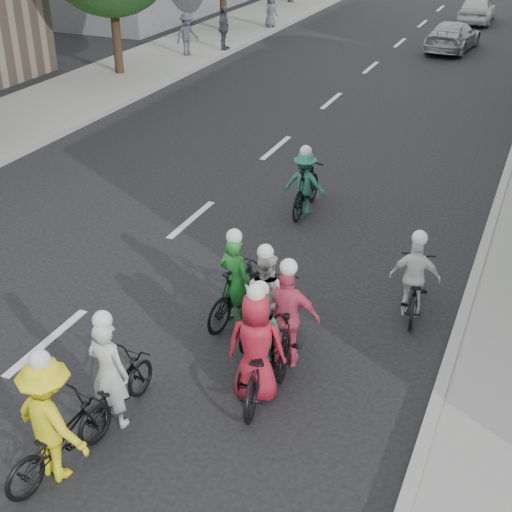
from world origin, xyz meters
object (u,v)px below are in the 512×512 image
Objects in this scene: cyclist_7 at (305,186)px; spectator_0 at (187,34)px; cyclist_4 at (258,356)px; cyclist_6 at (266,304)px; follow_car_lead at (453,36)px; spectator_2 at (271,11)px; cyclist_2 at (54,428)px; cyclist_3 at (288,325)px; cyclist_5 at (237,289)px; cyclist_8 at (415,285)px; spectator_1 at (224,28)px; cyclist_0 at (113,385)px; cyclist_1 at (261,340)px; follow_car_trail at (477,9)px.

spectator_0 is at bearing -54.67° from cyclist_7.
cyclist_7 is (-1.46, 6.14, -0.02)m from cyclist_4.
follow_car_lead is at bearing -80.84° from cyclist_6.
follow_car_lead is (-1.25, 24.14, -0.05)m from cyclist_4.
cyclist_4 is 24.18m from follow_car_lead.
spectator_2 is (-9.57, 23.91, 0.30)m from cyclist_6.
cyclist_2 reaches higher than cyclist_3.
cyclist_4 reaches higher than follow_car_lead.
cyclist_5 is 0.97× the size of cyclist_6.
cyclist_3 is 0.79m from cyclist_6.
cyclist_6 is 1.11× the size of spectator_0.
cyclist_6 is 22.77m from follow_car_lead.
cyclist_2 is at bearing 43.29° from cyclist_4.
spectator_0 is at bearing -71.11° from cyclist_4.
cyclist_6 is at bearing -124.67° from spectator_0.
cyclist_6 is 1.23× the size of spectator_2.
cyclist_5 is at bearing 92.96° from cyclist_7.
cyclist_8 is 1.00× the size of spectator_1.
spectator_2 is (-8.95, 23.69, 0.28)m from cyclist_5.
cyclist_6 is 20.75m from spectator_1.
cyclist_3 is at bearing -125.56° from cyclist_0.
cyclist_7 is (0.10, 7.42, 0.05)m from cyclist_0.
cyclist_4 is at bearing -114.18° from cyclist_2.
cyclist_0 reaches higher than cyclist_5.
follow_car_lead is 9.67m from spectator_1.
cyclist_2 is at bearing 78.97° from cyclist_6.
cyclist_8 is at bearing -118.80° from cyclist_1.
spectator_2 is at bearing -70.59° from cyclist_8.
cyclist_4 is at bearing 98.02° from follow_car_lead.
cyclist_3 reaches higher than follow_car_lead.
cyclist_5 is (-1.20, 0.76, -0.06)m from cyclist_3.
spectator_1 is at bearing -7.78° from spectator_0.
cyclist_7 is (0.22, 8.53, -0.07)m from cyclist_2.
follow_car_trail is at bearing -92.72° from cyclist_7.
spectator_0 reaches higher than cyclist_0.
spectator_0 is (-9.57, -5.79, 0.38)m from follow_car_lead.
cyclist_2 is 1.03× the size of cyclist_3.
cyclist_1 is at bearing -138.33° from spectator_2.
follow_car_trail is (-1.20, 31.19, 0.03)m from cyclist_4.
cyclist_3 is (1.82, 3.25, -0.02)m from cyclist_2.
cyclist_5 is at bearing -96.96° from cyclist_0.
spectator_1 is at bearing -63.77° from cyclist_8.
cyclist_3 is at bearing -158.10° from spectator_1.
cyclist_1 is 1.54m from cyclist_5.
cyclist_0 is at bearing 53.92° from cyclist_1.
cyclist_1 is 0.90× the size of cyclist_6.
spectator_1 is at bearing 31.45° from follow_car_lead.
spectator_2 is at bearing -78.79° from cyclist_3.
cyclist_1 is 0.93× the size of cyclist_5.
cyclist_8 reaches higher than follow_car_lead.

